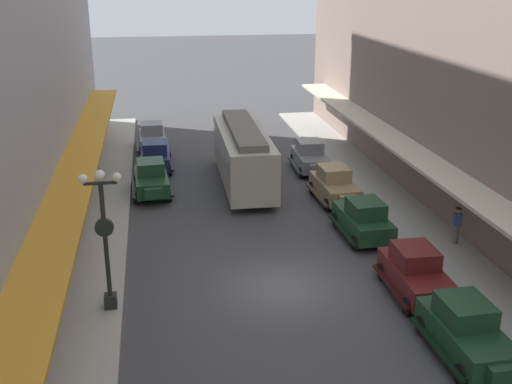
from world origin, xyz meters
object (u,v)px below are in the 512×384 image
object	(u,v)px
lamp_post_with_clock	(105,234)
parked_car_0	(151,178)
parked_car_4	(466,329)
streetcar	(243,153)
parked_car_2	(310,156)
parked_car_7	(156,155)
parked_car_1	(363,218)
parked_car_3	(152,137)
pedestrian_0	(457,225)
parked_car_5	(335,184)
fire_hydrant	(428,253)
parked_car_6	(416,272)
pedestrian_1	(93,150)

from	to	relation	value
lamp_post_with_clock	parked_car_0	bearing A→B (deg)	82.78
parked_car_4	streetcar	bearing A→B (deg)	104.11
parked_car_2	parked_car_7	distance (m)	9.43
parked_car_1	parked_car_3	xyz separation A→B (m)	(-9.33, 16.51, 0.00)
parked_car_1	pedestrian_0	xyz separation A→B (m)	(3.72, -1.65, 0.07)
streetcar	lamp_post_with_clock	distance (m)	14.73
parked_car_3	parked_car_7	xyz separation A→B (m)	(0.15, -4.55, 0.00)
parked_car_4	parked_car_7	size ratio (longest dim) A/B	1.00
parked_car_5	fire_hydrant	bearing A→B (deg)	-78.44
parked_car_0	parked_car_6	size ratio (longest dim) A/B	1.01
parked_car_5	fire_hydrant	size ratio (longest dim) A/B	5.25
fire_hydrant	pedestrian_1	distance (m)	22.41
parked_car_2	streetcar	world-z (taller)	streetcar
fire_hydrant	pedestrian_0	distance (m)	2.61
fire_hydrant	parked_car_1	bearing A→B (deg)	117.74
pedestrian_0	fire_hydrant	bearing A→B (deg)	-141.45
parked_car_0	pedestrian_0	distance (m)	16.06
parked_car_3	streetcar	xyz separation A→B (m)	(5.03, -8.30, 0.96)
parked_car_5	lamp_post_with_clock	xyz separation A→B (m)	(-11.10, -9.67, 2.04)
pedestrian_1	pedestrian_0	bearing A→B (deg)	-42.35
parked_car_0	parked_car_5	world-z (taller)	same
parked_car_6	parked_car_0	bearing A→B (deg)	126.62
parked_car_2	pedestrian_1	bearing A→B (deg)	165.45
streetcar	fire_hydrant	world-z (taller)	streetcar
parked_car_0	pedestrian_0	xyz separation A→B (m)	(13.19, -9.16, 0.07)
parked_car_4	streetcar	size ratio (longest dim) A/B	0.44
parked_car_0	fire_hydrant	xyz separation A→B (m)	(11.18, -10.76, -0.38)
fire_hydrant	pedestrian_0	size ratio (longest dim) A/B	0.49
parked_car_2	parked_car_7	bearing A→B (deg)	169.35
parked_car_2	parked_car_5	bearing A→B (deg)	-90.26
pedestrian_1	streetcar	bearing A→B (deg)	-31.77
parked_car_4	parked_car_5	xyz separation A→B (m)	(-0.09, 14.33, 0.00)
parked_car_4	pedestrian_0	distance (m)	8.62
streetcar	pedestrian_1	distance (m)	10.31
lamp_post_with_clock	parked_car_1	bearing A→B (deg)	23.69
pedestrian_0	pedestrian_1	size ratio (longest dim) A/B	1.02
parked_car_2	parked_car_6	bearing A→B (deg)	-89.61
parked_car_2	pedestrian_1	xyz separation A→B (m)	(-13.12, 3.40, 0.05)
parked_car_0	parked_car_2	size ratio (longest dim) A/B	1.00
parked_car_6	parked_car_7	distance (m)	19.80
parked_car_3	lamp_post_with_clock	size ratio (longest dim) A/B	0.83
parked_car_6	fire_hydrant	xyz separation A→B (m)	(1.52, 2.24, -0.38)
parked_car_1	parked_car_3	bearing A→B (deg)	119.49
parked_car_4	parked_car_7	xyz separation A→B (m)	(-9.33, 21.46, 0.00)
fire_hydrant	parked_car_6	bearing A→B (deg)	-124.20
parked_car_0	parked_car_6	distance (m)	16.20
parked_car_5	pedestrian_1	world-z (taller)	parked_car_5
pedestrian_0	pedestrian_1	world-z (taller)	pedestrian_0
parked_car_1	parked_car_5	distance (m)	4.82
parked_car_7	parked_car_0	bearing A→B (deg)	-93.75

